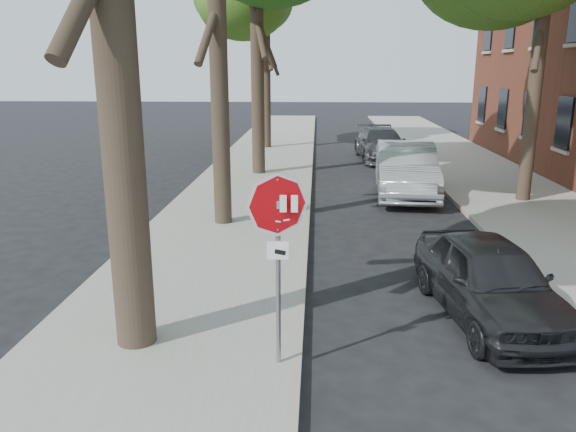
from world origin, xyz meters
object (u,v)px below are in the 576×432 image
(car_a, at_px, (490,279))
(car_b, at_px, (406,170))
(car_c, at_px, (381,144))
(stop_sign, at_px, (278,233))

(car_a, relative_size, car_b, 0.77)
(car_b, bearing_deg, car_a, -85.81)
(car_a, height_order, car_c, car_c)
(car_b, height_order, car_c, car_b)
(stop_sign, relative_size, car_b, 0.52)
(stop_sign, distance_m, car_b, 11.47)
(stop_sign, bearing_deg, car_a, 29.30)
(stop_sign, relative_size, car_a, 0.67)
(stop_sign, relative_size, car_c, 0.55)
(car_b, relative_size, car_c, 1.06)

